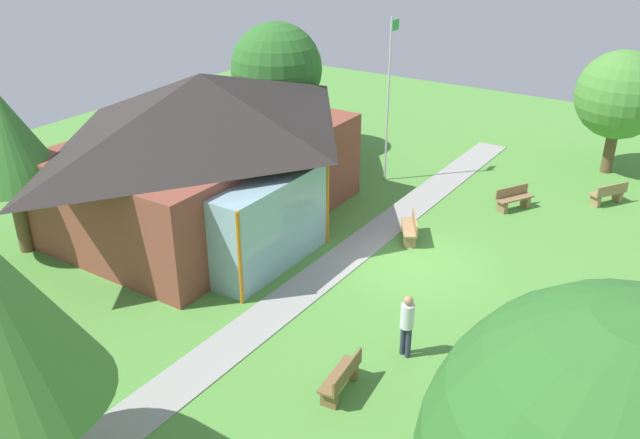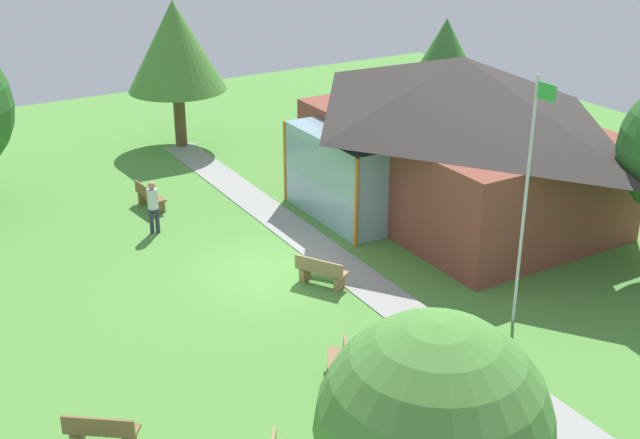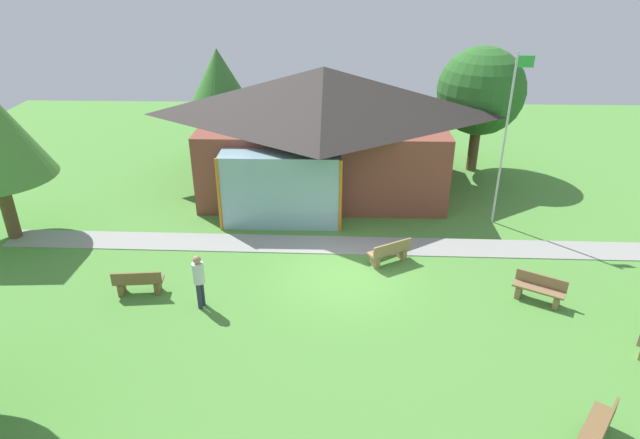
% 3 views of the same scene
% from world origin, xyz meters
% --- Properties ---
extents(ground_plane, '(44.00, 44.00, 0.00)m').
position_xyz_m(ground_plane, '(0.00, 0.00, 0.00)').
color(ground_plane, '#54933D').
extents(pavilion, '(10.98, 8.36, 5.26)m').
position_xyz_m(pavilion, '(-0.99, 7.34, 2.73)').
color(pavilion, brown).
rests_on(pavilion, ground_plane).
extents(footpath, '(24.66, 1.61, 0.03)m').
position_xyz_m(footpath, '(0.00, 1.89, 0.01)').
color(footpath, '#999993').
rests_on(footpath, ground_plane).
extents(flagpole, '(0.64, 0.08, 6.50)m').
position_xyz_m(flagpole, '(5.80, 3.99, 3.55)').
color(flagpole, silver).
rests_on(flagpole, ground_plane).
extents(bench_mid_right, '(1.52, 1.13, 0.84)m').
position_xyz_m(bench_mid_right, '(5.82, -1.36, 0.40)').
color(bench_mid_right, olive).
rests_on(bench_mid_right, ground_plane).
extents(bench_front_right, '(1.26, 1.46, 0.84)m').
position_xyz_m(bench_front_right, '(5.35, -6.74, 0.40)').
color(bench_front_right, brown).
rests_on(bench_front_right, ground_plane).
extents(bench_rear_near_path, '(1.52, 1.14, 0.84)m').
position_xyz_m(bench_rear_near_path, '(1.49, 0.74, 0.40)').
color(bench_rear_near_path, '#9E7A51').
rests_on(bench_rear_near_path, ground_plane).
extents(bench_mid_left, '(1.54, 0.60, 0.84)m').
position_xyz_m(bench_mid_left, '(-6.39, -1.37, 0.40)').
color(bench_mid_left, brown).
rests_on(bench_mid_left, ground_plane).
extents(visitor_strolling_lawn, '(0.34, 0.34, 1.74)m').
position_xyz_m(visitor_strolling_lawn, '(-4.32, -1.98, 1.02)').
color(visitor_strolling_lawn, '#2D3347').
rests_on(visitor_strolling_lawn, ground_plane).
extents(tree_behind_pavilion_right, '(3.97, 3.97, 5.78)m').
position_xyz_m(tree_behind_pavilion_right, '(6.15, 9.66, 3.77)').
color(tree_behind_pavilion_right, brown).
rests_on(tree_behind_pavilion_right, ground_plane).
extents(tree_behind_pavilion_left, '(3.30, 3.30, 5.41)m').
position_xyz_m(tree_behind_pavilion_left, '(-6.05, 10.93, 3.88)').
color(tree_behind_pavilion_left, brown).
rests_on(tree_behind_pavilion_left, ground_plane).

